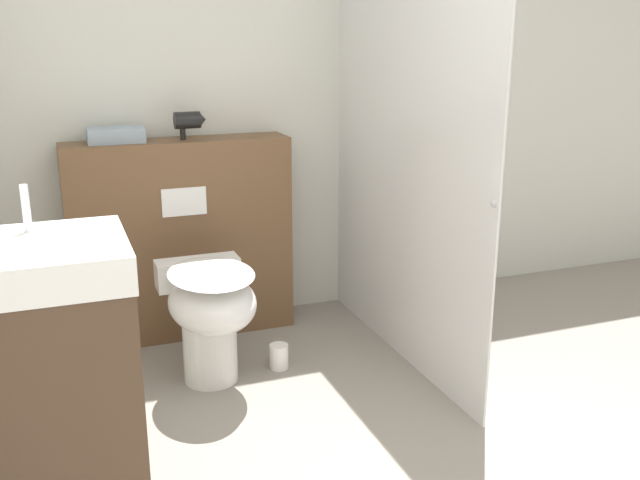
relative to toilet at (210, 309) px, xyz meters
name	(u,v)px	position (x,y,z in m)	size (l,w,h in m)	color
wall_back	(237,91)	(0.36, 0.81, 0.89)	(8.00, 0.06, 2.50)	silver
partition_panel	(182,239)	(0.00, 0.63, 0.15)	(1.13, 0.26, 1.03)	brown
shower_glass	(404,161)	(0.94, 0.00, 0.61)	(0.04, 1.55, 1.94)	silver
toilet	(210,309)	(0.00, 0.00, 0.00)	(0.39, 0.63, 0.56)	white
sink_vanity	(47,401)	(-0.68, -0.88, 0.13)	(0.53, 0.48, 1.12)	#473323
hair_drier	(189,121)	(0.06, 0.62, 0.76)	(0.16, 0.08, 0.14)	black
folded_towel	(116,135)	(-0.29, 0.64, 0.71)	(0.27, 0.16, 0.07)	#8C9EAD
spare_toilet_roll	(279,356)	(0.33, 0.04, -0.30)	(0.09, 0.09, 0.12)	white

